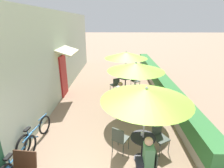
{
  "coord_description": "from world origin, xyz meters",
  "views": [
    {
      "loc": [
        0.3,
        -2.36,
        3.73
      ],
      "look_at": [
        0.15,
        5.17,
        1.0
      ],
      "focal_mm": 28.0,
      "sensor_mm": 36.0,
      "label": 1
    }
  ],
  "objects_px": {
    "coffee_cup_mid": "(136,95)",
    "cafe_chair_far_left": "(115,84)",
    "patio_umbrella_near": "(146,95)",
    "patio_umbrella_mid": "(136,67)",
    "cafe_chair_far_right": "(135,80)",
    "coffee_cup_far": "(128,77)",
    "patio_table_far": "(125,82)",
    "cafe_chair_near_left": "(119,138)",
    "seated_patron_mid_left": "(121,94)",
    "bicycle_leaning": "(18,160)",
    "cafe_chair_mid_left": "(119,98)",
    "patio_table_near": "(143,144)",
    "patio_table_mid": "(134,101)",
    "cafe_chair_mid_right": "(150,104)",
    "cafe_chair_near_right": "(150,163)",
    "cafe_chair_near_back": "(159,135)",
    "coffee_cup_near": "(142,134)",
    "bicycle_second": "(35,134)",
    "seated_patron_near_right": "(146,158)",
    "patio_umbrella_far": "(126,55)"
  },
  "relations": [
    {
      "from": "cafe_chair_near_back",
      "to": "coffee_cup_near",
      "type": "height_order",
      "value": "cafe_chair_near_back"
    },
    {
      "from": "cafe_chair_near_back",
      "to": "patio_table_near",
      "type": "bearing_deg",
      "value": 6.38
    },
    {
      "from": "patio_umbrella_far",
      "to": "bicycle_second",
      "type": "relative_size",
      "value": 1.32
    },
    {
      "from": "patio_table_near",
      "to": "coffee_cup_far",
      "type": "relative_size",
      "value": 8.38
    },
    {
      "from": "patio_table_mid",
      "to": "cafe_chair_near_back",
      "type": "bearing_deg",
      "value": -77.74
    },
    {
      "from": "cafe_chair_far_left",
      "to": "bicycle_second",
      "type": "height_order",
      "value": "cafe_chair_far_left"
    },
    {
      "from": "patio_umbrella_far",
      "to": "seated_patron_mid_left",
      "type": "bearing_deg",
      "value": -98.56
    },
    {
      "from": "cafe_chair_near_left",
      "to": "patio_table_mid",
      "type": "bearing_deg",
      "value": 104.35
    },
    {
      "from": "patio_table_mid",
      "to": "patio_table_far",
      "type": "bearing_deg",
      "value": 95.59
    },
    {
      "from": "patio_table_mid",
      "to": "bicycle_leaning",
      "type": "height_order",
      "value": "patio_table_mid"
    },
    {
      "from": "cafe_chair_near_right",
      "to": "patio_umbrella_far",
      "type": "distance_m",
      "value": 6.14
    },
    {
      "from": "patio_umbrella_mid",
      "to": "patio_table_far",
      "type": "distance_m",
      "value": 2.93
    },
    {
      "from": "cafe_chair_near_left",
      "to": "seated_patron_mid_left",
      "type": "relative_size",
      "value": 0.7
    },
    {
      "from": "cafe_chair_near_back",
      "to": "coffee_cup_near",
      "type": "distance_m",
      "value": 0.72
    },
    {
      "from": "cafe_chair_far_right",
      "to": "coffee_cup_far",
      "type": "height_order",
      "value": "cafe_chair_far_right"
    },
    {
      "from": "bicycle_leaning",
      "to": "coffee_cup_mid",
      "type": "bearing_deg",
      "value": 49.06
    },
    {
      "from": "patio_umbrella_near",
      "to": "cafe_chair_near_back",
      "type": "xyz_separation_m",
      "value": [
        0.55,
        0.41,
        -1.5
      ]
    },
    {
      "from": "seated_patron_mid_left",
      "to": "coffee_cup_far",
      "type": "relative_size",
      "value": 13.89
    },
    {
      "from": "cafe_chair_mid_right",
      "to": "bicycle_second",
      "type": "distance_m",
      "value": 4.38
    },
    {
      "from": "patio_table_mid",
      "to": "cafe_chair_mid_left",
      "type": "relative_size",
      "value": 0.87
    },
    {
      "from": "cafe_chair_mid_right",
      "to": "bicycle_leaning",
      "type": "relative_size",
      "value": 0.5
    },
    {
      "from": "patio_table_far",
      "to": "bicycle_leaning",
      "type": "bearing_deg",
      "value": -118.2
    },
    {
      "from": "patio_umbrella_near",
      "to": "cafe_chair_mid_left",
      "type": "height_order",
      "value": "patio_umbrella_near"
    },
    {
      "from": "cafe_chair_mid_left",
      "to": "patio_table_mid",
      "type": "bearing_deg",
      "value": 6.38
    },
    {
      "from": "patio_umbrella_near",
      "to": "coffee_cup_far",
      "type": "distance_m",
      "value": 5.44
    },
    {
      "from": "bicycle_leaning",
      "to": "coffee_cup_far",
      "type": "bearing_deg",
      "value": 65.69
    },
    {
      "from": "coffee_cup_mid",
      "to": "cafe_chair_far_left",
      "type": "bearing_deg",
      "value": 112.65
    },
    {
      "from": "cafe_chair_near_right",
      "to": "cafe_chair_near_back",
      "type": "height_order",
      "value": "same"
    },
    {
      "from": "patio_table_near",
      "to": "cafe_chair_near_right",
      "type": "distance_m",
      "value": 0.69
    },
    {
      "from": "patio_table_near",
      "to": "coffee_cup_far",
      "type": "distance_m",
      "value": 5.31
    },
    {
      "from": "patio_table_near",
      "to": "seated_patron_near_right",
      "type": "relative_size",
      "value": 0.6
    },
    {
      "from": "cafe_chair_far_right",
      "to": "coffee_cup_mid",
      "type": "bearing_deg",
      "value": 55.71
    },
    {
      "from": "patio_umbrella_near",
      "to": "cafe_chair_far_left",
      "type": "height_order",
      "value": "patio_umbrella_near"
    },
    {
      "from": "patio_umbrella_near",
      "to": "patio_umbrella_mid",
      "type": "bearing_deg",
      "value": 89.15
    },
    {
      "from": "patio_umbrella_far",
      "to": "cafe_chair_far_right",
      "type": "relative_size",
      "value": 2.63
    },
    {
      "from": "patio_table_mid",
      "to": "patio_table_near",
      "type": "bearing_deg",
      "value": -90.85
    },
    {
      "from": "coffee_cup_mid",
      "to": "coffee_cup_far",
      "type": "distance_m",
      "value": 2.49
    },
    {
      "from": "patio_table_mid",
      "to": "cafe_chair_mid_right",
      "type": "xyz_separation_m",
      "value": [
        0.62,
        -0.29,
        0.0
      ]
    },
    {
      "from": "cafe_chair_near_back",
      "to": "patio_table_far",
      "type": "xyz_separation_m",
      "value": [
        -0.76,
        4.85,
        -0.0
      ]
    },
    {
      "from": "cafe_chair_far_right",
      "to": "cafe_chair_far_left",
      "type": "bearing_deg",
      "value": 6.38
    },
    {
      "from": "bicycle_leaning",
      "to": "bicycle_second",
      "type": "bearing_deg",
      "value": 97.28
    },
    {
      "from": "seated_patron_near_right",
      "to": "seated_patron_mid_left",
      "type": "bearing_deg",
      "value": 6.86
    },
    {
      "from": "cafe_chair_near_right",
      "to": "bicycle_second",
      "type": "relative_size",
      "value": 0.5
    },
    {
      "from": "cafe_chair_mid_left",
      "to": "bicycle_second",
      "type": "relative_size",
      "value": 0.5
    },
    {
      "from": "coffee_cup_mid",
      "to": "patio_umbrella_near",
      "type": "bearing_deg",
      "value": -91.86
    },
    {
      "from": "patio_table_near",
      "to": "coffee_cup_far",
      "type": "height_order",
      "value": "coffee_cup_far"
    },
    {
      "from": "cafe_chair_near_back",
      "to": "coffee_cup_mid",
      "type": "distance_m",
      "value": 2.46
    },
    {
      "from": "bicycle_leaning",
      "to": "patio_table_far",
      "type": "bearing_deg",
      "value": 66.71
    },
    {
      "from": "patio_table_far",
      "to": "bicycle_leaning",
      "type": "xyz_separation_m",
      "value": [
        -3.07,
        -5.72,
        -0.18
      ]
    },
    {
      "from": "cafe_chair_near_left",
      "to": "patio_table_mid",
      "type": "xyz_separation_m",
      "value": [
        0.67,
        2.49,
        -0.0
      ]
    }
  ]
}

